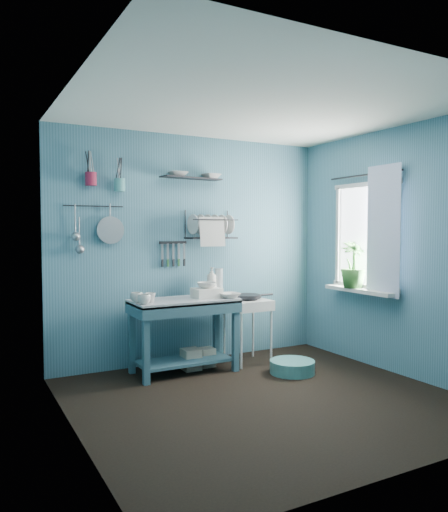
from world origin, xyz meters
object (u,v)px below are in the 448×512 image
dish_rack (211,224)px  utensil_cup_magenta (91,179)px  water_bottle (219,281)px  mug_mid (151,298)px  hotplate_stand (247,331)px  colander (110,230)px  soap_bottle (212,281)px  utensil_cup_teal (120,185)px  floor_basin (292,367)px  frying_pan (247,296)px  mug_left (144,299)px  storage_tin_large (191,359)px  potted_plant (353,265)px  storage_tin_small (207,357)px  wash_tub (207,293)px  work_counter (184,336)px  mug_right (137,297)px

dish_rack → utensil_cup_magenta: utensil_cup_magenta is taller
water_bottle → dish_rack: (-0.06, 0.06, 0.63)m
mug_mid → hotplate_stand: bearing=3.8°
colander → soap_bottle: bearing=-8.7°
hotplate_stand → utensil_cup_teal: (-1.33, 0.32, 1.57)m
utensil_cup_teal → floor_basin: utensil_cup_teal is taller
colander → frying_pan: bearing=-13.8°
mug_left → dish_rack: size_ratio=0.22×
mug_mid → storage_tin_large: bearing=12.9°
mug_mid → dish_rack: dish_rack is taller
potted_plant → storage_tin_small: potted_plant is taller
mug_left → wash_tub: (0.73, 0.14, 0.00)m
dish_rack → storage_tin_small: size_ratio=2.75×
soap_bottle → colander: (-1.07, 0.16, 0.55)m
frying_pan → utensil_cup_magenta: utensil_cup_magenta is taller
water_bottle → floor_basin: (0.44, -0.78, -0.83)m
work_counter → mug_mid: 0.57m
soap_bottle → potted_plant: bearing=-28.4°
mug_left → utensil_cup_teal: bearing=99.1°
utensil_cup_teal → soap_bottle: bearing=-7.8°
water_bottle → colander: size_ratio=1.00×
potted_plant → storage_tin_small: bearing=157.4°
hotplate_stand → storage_tin_large: 0.71m
mug_left → frying_pan: 1.26m
dish_rack → utensil_cup_teal: bearing=177.3°
utensil_cup_magenta → dish_rack: bearing=-2.2°
mug_mid → storage_tin_small: 0.99m
wash_tub → hotplate_stand: size_ratio=0.40×
frying_pan → potted_plant: (1.01, -0.55, 0.35)m
mug_left → utensil_cup_magenta: 1.31m
mug_mid → hotplate_stand: (1.15, 0.08, -0.45)m
mug_mid → storage_tin_large: (0.48, 0.11, -0.69)m
work_counter → dish_rack: 1.27m
mug_right → potted_plant: bearing=-13.2°
mug_right → soap_bottle: 0.95m
storage_tin_small → hotplate_stand: bearing=-7.7°
utensil_cup_magenta → potted_plant: utensil_cup_magenta is taller
floor_basin → mug_mid: bearing=159.5°
work_counter → colander: colander is taller
mug_left → mug_mid: (0.10, 0.10, -0.00)m
mug_right → hotplate_stand: size_ratio=0.18×
frying_pan → dish_rack: bearing=139.3°
mug_left → mug_right: size_ratio=1.00×
hotplate_stand → storage_tin_large: (-0.67, 0.03, -0.24)m
soap_bottle → storage_tin_large: (-0.32, -0.15, -0.80)m
work_counter → mug_left: mug_left is taller
utensil_cup_magenta → work_counter: bearing=-21.5°
floor_basin → mug_right: bearing=159.0°
frying_pan → utensil_cup_teal: size_ratio=2.31×
frying_pan → storage_tin_small: frying_pan is taller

